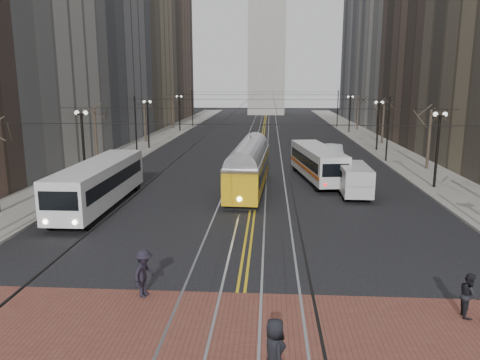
# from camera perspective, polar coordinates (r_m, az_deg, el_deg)

# --- Properties ---
(ground) EXTENTS (260.00, 260.00, 0.00)m
(ground) POSITION_cam_1_polar(r_m,az_deg,el_deg) (19.68, 0.29, -12.36)
(ground) COLOR black
(ground) RESTS_ON ground
(sidewalk_left) EXTENTS (5.00, 140.00, 0.15)m
(sidewalk_left) POSITION_cam_1_polar(r_m,az_deg,el_deg) (65.42, -10.60, 4.69)
(sidewalk_left) COLOR gray
(sidewalk_left) RESTS_ON ground
(sidewalk_right) EXTENTS (5.00, 140.00, 0.15)m
(sidewalk_right) POSITION_cam_1_polar(r_m,az_deg,el_deg) (64.94, 16.09, 4.37)
(sidewalk_right) COLOR gray
(sidewalk_right) RESTS_ON ground
(crosswalk_band) EXTENTS (25.00, 6.00, 0.01)m
(crosswalk_band) POSITION_cam_1_polar(r_m,az_deg,el_deg) (16.13, -0.59, -18.19)
(crosswalk_band) COLOR brown
(crosswalk_band) RESTS_ON ground
(streetcar_rails) EXTENTS (4.80, 130.00, 0.02)m
(streetcar_rails) POSITION_cam_1_polar(r_m,az_deg,el_deg) (63.44, 2.70, 4.59)
(streetcar_rails) COLOR gray
(streetcar_rails) RESTS_ON ground
(centre_lines) EXTENTS (0.42, 130.00, 0.01)m
(centre_lines) POSITION_cam_1_polar(r_m,az_deg,el_deg) (63.44, 2.70, 4.59)
(centre_lines) COLOR gold
(centre_lines) RESTS_ON ground
(building_left_mid) EXTENTS (16.00, 20.00, 34.00)m
(building_left_mid) POSITION_cam_1_polar(r_m,az_deg,el_deg) (69.77, -19.81, 18.59)
(building_left_mid) COLOR slate
(building_left_mid) RESTS_ON ground
(building_left_far) EXTENTS (16.00, 20.00, 40.00)m
(building_left_far) POSITION_cam_1_polar(r_m,az_deg,el_deg) (107.91, -11.16, 18.05)
(building_left_far) COLOR brown
(building_left_far) RESTS_ON ground
(building_right_mid) EXTENTS (16.00, 20.00, 34.00)m
(building_right_mid) POSITION_cam_1_polar(r_m,az_deg,el_deg) (69.00, 25.76, 18.22)
(building_right_mid) COLOR brown
(building_right_mid) RESTS_ON ground
(building_right_far) EXTENTS (16.00, 20.00, 40.00)m
(building_right_far) POSITION_cam_1_polar(r_m,az_deg,el_deg) (107.41, 17.67, 17.76)
(building_right_far) COLOR slate
(building_right_far) RESTS_ON ground
(lamp_posts) EXTENTS (27.60, 57.20, 5.60)m
(lamp_posts) POSITION_cam_1_polar(r_m,az_deg,el_deg) (46.97, 2.37, 5.45)
(lamp_posts) COLOR black
(lamp_posts) RESTS_ON ground
(street_trees) EXTENTS (31.68, 53.28, 5.60)m
(street_trees) POSITION_cam_1_polar(r_m,az_deg,el_deg) (53.43, 2.54, 6.23)
(street_trees) COLOR #382D23
(street_trees) RESTS_ON ground
(trolley_wires) EXTENTS (25.96, 120.00, 6.60)m
(trolley_wires) POSITION_cam_1_polar(r_m,az_deg,el_deg) (52.93, 2.54, 7.24)
(trolley_wires) COLOR black
(trolley_wires) RESTS_ON ground
(transit_bus) EXTENTS (2.51, 11.91, 2.98)m
(transit_bus) POSITION_cam_1_polar(r_m,az_deg,el_deg) (31.63, -16.77, -0.65)
(transit_bus) COLOR white
(transit_bus) RESTS_ON ground
(streetcar) EXTENTS (2.92, 12.59, 2.95)m
(streetcar) POSITION_cam_1_polar(r_m,az_deg,el_deg) (35.15, 1.07, 1.07)
(streetcar) COLOR gold
(streetcar) RESTS_ON ground
(rear_bus) EXTENTS (3.89, 10.82, 2.76)m
(rear_bus) POSITION_cam_1_polar(r_m,az_deg,el_deg) (39.33, 9.38, 1.94)
(rear_bus) COLOR silver
(rear_bus) RESTS_ON ground
(cargo_van) EXTENTS (2.01, 5.08, 2.24)m
(cargo_van) POSITION_cam_1_polar(r_m,az_deg,el_deg) (34.41, 13.73, -0.12)
(cargo_van) COLOR silver
(cargo_van) RESTS_ON ground
(sedan_grey) EXTENTS (1.96, 4.65, 1.57)m
(sedan_grey) POSITION_cam_1_polar(r_m,az_deg,el_deg) (40.98, 11.71, 1.40)
(sedan_grey) COLOR #42434A
(sedan_grey) RESTS_ON ground
(sedan_silver) EXTENTS (2.02, 5.12, 1.66)m
(sedan_silver) POSITION_cam_1_polar(r_m,az_deg,el_deg) (49.94, 11.34, 3.33)
(sedan_silver) COLOR #AAADB2
(sedan_silver) RESTS_ON ground
(pedestrian_a) EXTENTS (0.87, 1.07, 1.89)m
(pedestrian_a) POSITION_cam_1_polar(r_m,az_deg,el_deg) (13.46, 4.22, -20.15)
(pedestrian_a) COLOR black
(pedestrian_a) RESTS_ON crosswalk_band
(pedestrian_c) EXTENTS (0.69, 0.84, 1.58)m
(pedestrian_c) POSITION_cam_1_polar(r_m,az_deg,el_deg) (18.59, 26.13, -12.47)
(pedestrian_c) COLOR black
(pedestrian_c) RESTS_ON crosswalk_band
(pedestrian_d) EXTENTS (1.01, 1.35, 1.86)m
(pedestrian_d) POSITION_cam_1_polar(r_m,az_deg,el_deg) (18.52, -11.63, -11.07)
(pedestrian_d) COLOR black
(pedestrian_d) RESTS_ON crosswalk_band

